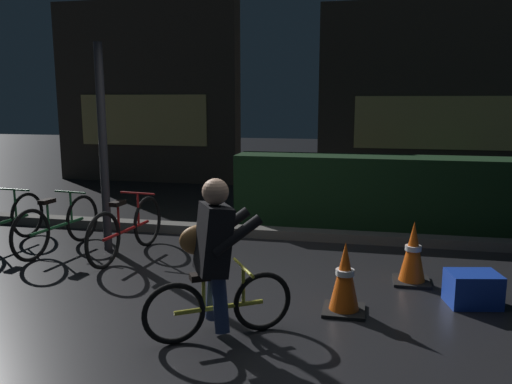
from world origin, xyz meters
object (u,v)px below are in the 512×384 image
street_post (103,149)px  parked_bike_left_mid (58,225)px  cyclist (215,258)px  blue_crate (473,289)px  parked_bike_center_left (127,229)px  parked_bike_leftmost (2,221)px  traffic_cone_far (413,253)px  traffic_cone_near (345,278)px

street_post → parked_bike_left_mid: bearing=-164.2°
parked_bike_left_mid → street_post: bearing=-66.5°
cyclist → blue_crate: bearing=-4.4°
parked_bike_center_left → street_post: bearing=67.4°
parked_bike_leftmost → cyclist: 3.82m
street_post → cyclist: size_ratio=1.98×
parked_bike_left_mid → parked_bike_center_left: size_ratio=0.96×
parked_bike_left_mid → parked_bike_center_left: (0.92, -0.04, 0.01)m
traffic_cone_far → traffic_cone_near: bearing=-125.9°
street_post → blue_crate: bearing=-12.6°
parked_bike_left_mid → cyclist: 3.13m
traffic_cone_far → cyclist: cyclist is taller
traffic_cone_near → cyclist: bearing=-144.6°
parked_bike_center_left → traffic_cone_far: parked_bike_center_left is taller
traffic_cone_near → parked_bike_leftmost: bearing=164.8°
blue_crate → street_post: bearing=167.4°
street_post → parked_bike_center_left: bearing=-29.0°
parked_bike_left_mid → parked_bike_center_left: 0.93m
parked_bike_leftmost → blue_crate: bearing=-93.6°
blue_crate → parked_bike_center_left: bearing=169.2°
blue_crate → parked_bike_left_mid: bearing=170.9°
parked_bike_center_left → cyclist: size_ratio=1.25×
traffic_cone_far → blue_crate: bearing=-44.3°
cyclist → parked_bike_leftmost: bearing=119.2°
blue_crate → traffic_cone_far: bearing=135.7°
traffic_cone_near → blue_crate: traffic_cone_near is taller
parked_bike_left_mid → blue_crate: (4.60, -0.74, -0.17)m
street_post → traffic_cone_near: (2.92, -1.30, -0.93)m
parked_bike_leftmost → cyclist: cyclist is taller
parked_bike_center_left → traffic_cone_near: size_ratio=2.48×
parked_bike_center_left → traffic_cone_far: (3.19, -0.23, -0.02)m
parked_bike_left_mid → traffic_cone_far: (4.12, -0.27, -0.01)m
street_post → parked_bike_center_left: 0.99m
parked_bike_leftmost → traffic_cone_far: parked_bike_leftmost is taller
traffic_cone_near → cyclist: cyclist is taller
street_post → traffic_cone_near: size_ratio=3.93×
parked_bike_leftmost → parked_bike_center_left: (1.72, -0.06, 0.01)m
parked_bike_leftmost → blue_crate: (5.40, -0.77, -0.17)m
parked_bike_left_mid → parked_bike_leftmost: bearing=95.9°
parked_bike_leftmost → cyclist: size_ratio=1.20×
traffic_cone_near → parked_bike_left_mid: bearing=161.9°
street_post → parked_bike_left_mid: (-0.57, -0.16, -0.92)m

